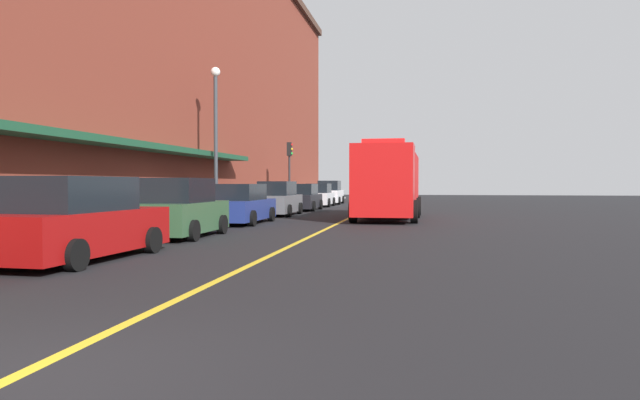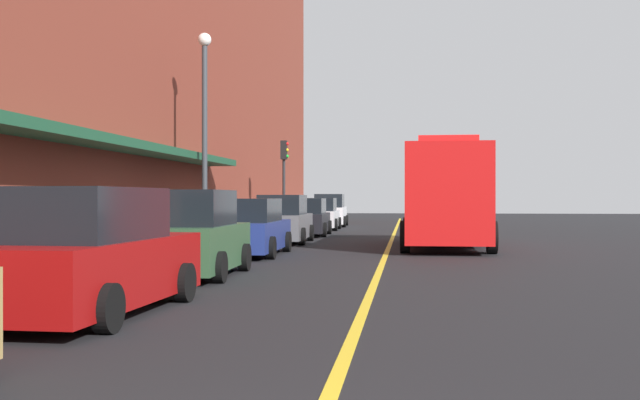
{
  "view_description": "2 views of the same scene",
  "coord_description": "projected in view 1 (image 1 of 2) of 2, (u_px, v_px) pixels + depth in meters",
  "views": [
    {
      "loc": [
        3.53,
        -4.4,
        1.71
      ],
      "look_at": [
        -1.92,
        26.19,
        0.8
      ],
      "focal_mm": 32.34,
      "sensor_mm": 36.0,
      "label": 1
    },
    {
      "loc": [
        0.68,
        -3.7,
        1.71
      ],
      "look_at": [
        -2.35,
        22.93,
        1.63
      ],
      "focal_mm": 43.78,
      "sensor_mm": 36.0,
      "label": 2
    }
  ],
  "objects": [
    {
      "name": "lane_center_stripe",
      "position": [
        353.0,
        216.0,
        29.6
      ],
      "size": [
        0.16,
        70.0,
        0.01
      ],
      "primitive_type": "cube",
      "color": "gold",
      "rests_on": "ground"
    },
    {
      "name": "parked_car_4",
      "position": [
        278.0,
        200.0,
        30.5
      ],
      "size": [
        2.02,
        4.7,
        1.81
      ],
      "rotation": [
        0.0,
        0.0,
        1.59
      ],
      "color": "#595B60",
      "rests_on": "ground"
    },
    {
      "name": "parked_car_2",
      "position": [
        179.0,
        210.0,
        18.2
      ],
      "size": [
        2.16,
        4.18,
        1.87
      ],
      "rotation": [
        0.0,
        0.0,
        1.59
      ],
      "color": "#2D5133",
      "rests_on": "ground"
    },
    {
      "name": "parked_car_5",
      "position": [
        302.0,
        198.0,
        36.13
      ],
      "size": [
        2.16,
        4.8,
        1.67
      ],
      "rotation": [
        0.0,
        0.0,
        1.6
      ],
      "color": "black",
      "rests_on": "ground"
    },
    {
      "name": "parked_car_6",
      "position": [
        319.0,
        196.0,
        42.21
      ],
      "size": [
        2.0,
        4.13,
        1.69
      ],
      "rotation": [
        0.0,
        0.0,
        1.59
      ],
      "color": "silver",
      "rests_on": "ground"
    },
    {
      "name": "parking_meter_2",
      "position": [
        213.0,
        198.0,
        24.77
      ],
      "size": [
        0.14,
        0.18,
        1.33
      ],
      "color": "#4C4C51",
      "rests_on": "sidewalk_left"
    },
    {
      "name": "traffic_light_near",
      "position": [
        290.0,
        162.0,
        38.7
      ],
      "size": [
        0.38,
        0.36,
        4.3
      ],
      "color": "#232326",
      "rests_on": "sidewalk_left"
    },
    {
      "name": "fire_truck",
      "position": [
        389.0,
        183.0,
        27.76
      ],
      "size": [
        3.05,
        9.03,
        3.6
      ],
      "rotation": [
        0.0,
        0.0,
        -1.59
      ],
      "color": "red",
      "rests_on": "ground"
    },
    {
      "name": "ground_plane",
      "position": [
        353.0,
        216.0,
        29.6
      ],
      "size": [
        112.0,
        112.0,
        0.0
      ],
      "primitive_type": "plane",
      "color": "black"
    },
    {
      "name": "parked_car_3",
      "position": [
        242.0,
        205.0,
        24.32
      ],
      "size": [
        1.99,
        4.86,
        1.68
      ],
      "rotation": [
        0.0,
        0.0,
        1.58
      ],
      "color": "navy",
      "rests_on": "ground"
    },
    {
      "name": "parked_car_1",
      "position": [
        80.0,
        222.0,
        12.72
      ],
      "size": [
        2.13,
        4.9,
        1.86
      ],
      "rotation": [
        0.0,
        0.0,
        1.53
      ],
      "color": "maroon",
      "rests_on": "ground"
    },
    {
      "name": "sidewalk_left",
      "position": [
        237.0,
        214.0,
        30.68
      ],
      "size": [
        2.4,
        70.0,
        0.15
      ],
      "primitive_type": "cube",
      "color": "gray",
      "rests_on": "ground"
    },
    {
      "name": "parking_meter_0",
      "position": [
        272.0,
        194.0,
        34.44
      ],
      "size": [
        0.14,
        0.18,
        1.33
      ],
      "color": "#4C4C51",
      "rests_on": "sidewalk_left"
    },
    {
      "name": "parking_meter_1",
      "position": [
        223.0,
        198.0,
        25.98
      ],
      "size": [
        0.14,
        0.18,
        1.33
      ],
      "color": "#4C4C51",
      "rests_on": "sidewalk_left"
    },
    {
      "name": "parked_car_7",
      "position": [
        330.0,
        193.0,
        47.28
      ],
      "size": [
        2.14,
        4.58,
        1.91
      ],
      "rotation": [
        0.0,
        0.0,
        1.6
      ],
      "color": "silver",
      "rests_on": "ground"
    },
    {
      "name": "street_lamp_left",
      "position": [
        216.0,
        125.0,
        26.73
      ],
      "size": [
        0.44,
        0.44,
        6.94
      ],
      "color": "#33383D",
      "rests_on": "sidewalk_left"
    },
    {
      "name": "brick_building_left",
      "position": [
        93.0,
        48.0,
        30.78
      ],
      "size": [
        14.1,
        64.0,
        17.89
      ],
      "color": "maroon",
      "rests_on": "ground"
    }
  ]
}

